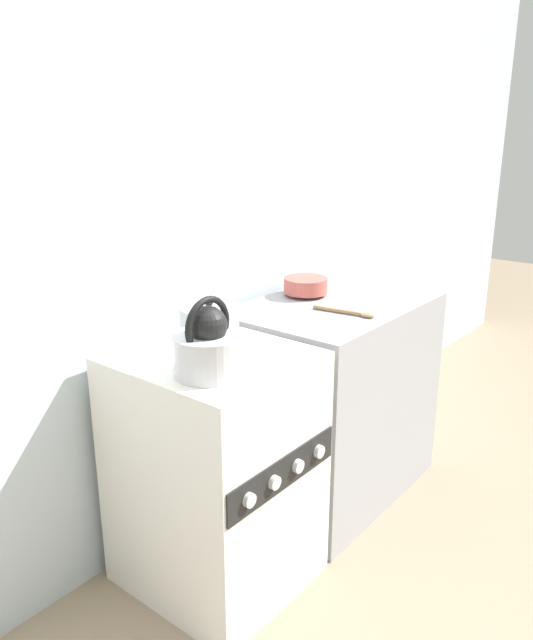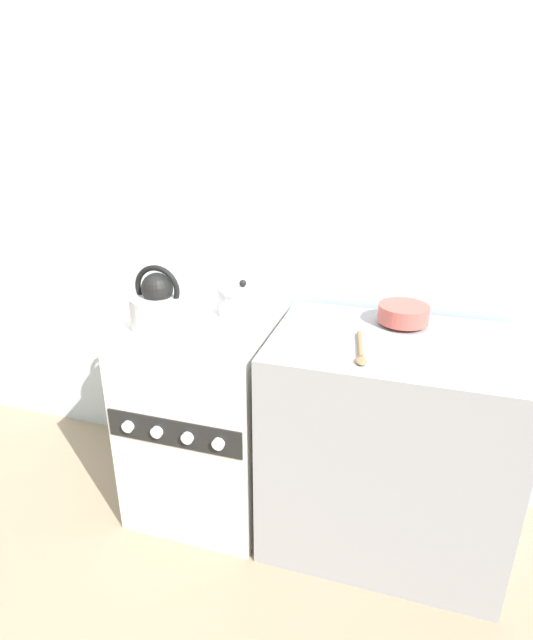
{
  "view_description": "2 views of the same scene",
  "coord_description": "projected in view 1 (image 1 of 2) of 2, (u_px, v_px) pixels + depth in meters",
  "views": [
    {
      "loc": [
        -1.35,
        -1.02,
        1.55
      ],
      "look_at": [
        0.23,
        0.25,
        0.91
      ],
      "focal_mm": 35.0,
      "sensor_mm": 36.0,
      "label": 1
    },
    {
      "loc": [
        0.75,
        -1.33,
        1.56
      ],
      "look_at": [
        0.27,
        0.25,
        0.89
      ],
      "focal_mm": 28.0,
      "sensor_mm": 36.0,
      "label": 2
    }
  ],
  "objects": [
    {
      "name": "wall_back",
      "position": [
        131.0,
        216.0,
        2.09
      ],
      "size": [
        7.0,
        0.06,
        2.5
      ],
      "color": "silver",
      "rests_on": "ground_plane"
    },
    {
      "name": "kettle",
      "position": [
        209.0,
        346.0,
        1.82
      ],
      "size": [
        0.26,
        0.21,
        0.24
      ],
      "color": "silver",
      "rests_on": "stove"
    },
    {
      "name": "wooden_spoon",
      "position": [
        348.0,
        312.0,
        2.37
      ],
      "size": [
        0.06,
        0.25,
        0.02
      ],
      "color": "olive",
      "rests_on": "counter"
    },
    {
      "name": "stove",
      "position": [
        216.0,
        470.0,
        2.12
      ],
      "size": [
        0.54,
        0.6,
        0.84
      ],
      "color": "silver",
      "rests_on": "ground_plane"
    },
    {
      "name": "cooking_pot",
      "position": [
        209.0,
        322.0,
        2.15
      ],
      "size": [
        0.21,
        0.21,
        0.14
      ],
      "color": "#B2B2B7",
      "rests_on": "stove"
    },
    {
      "name": "ground_plane",
      "position": [
        282.0,
        610.0,
        2.08
      ],
      "size": [
        12.0,
        12.0,
        0.0
      ],
      "primitive_type": "plane",
      "color": "gray"
    },
    {
      "name": "enamel_bowl",
      "position": [
        306.0,
        286.0,
        2.62
      ],
      "size": [
        0.18,
        0.18,
        0.08
      ],
      "color": "#B75147",
      "rests_on": "counter"
    },
    {
      "name": "counter",
      "position": [
        332.0,
        398.0,
        2.66
      ],
      "size": [
        0.86,
        0.58,
        0.85
      ],
      "color": "#99999E",
      "rests_on": "ground_plane"
    }
  ]
}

